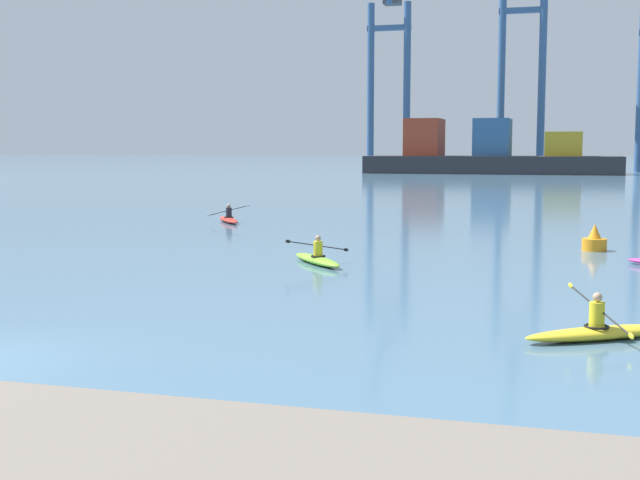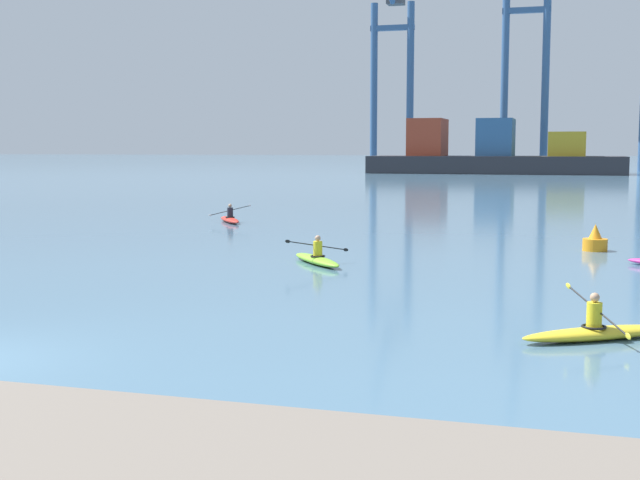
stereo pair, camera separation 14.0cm
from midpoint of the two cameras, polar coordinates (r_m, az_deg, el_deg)
container_barge at (r=129.05m, az=11.43°, el=5.55°), size 36.68×11.39×8.08m
gantry_crane_west at (r=146.95m, az=4.83°, el=11.96°), size 7.45×17.34×37.42m
gantry_crane_west_mid at (r=142.52m, az=13.58°, el=12.52°), size 7.57×21.49×38.51m
channel_buoy at (r=33.20m, az=18.00°, el=-0.07°), size 0.90×0.90×1.00m
kayak_lime at (r=28.05m, az=-0.08°, el=-1.26°), size 2.62×3.01×0.95m
kayak_red at (r=43.89m, az=-5.95°, el=1.41°), size 2.42×3.14×0.95m
kayak_yellow at (r=17.97m, az=18.24°, el=-5.80°), size 3.17×2.38×1.01m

